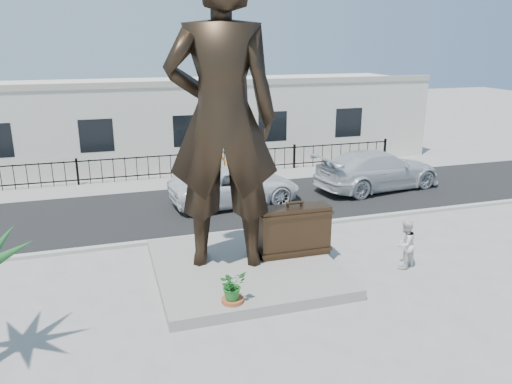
# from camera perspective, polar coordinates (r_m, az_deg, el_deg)

# --- Properties ---
(ground) EXTENTS (100.00, 100.00, 0.00)m
(ground) POSITION_cam_1_polar(r_m,az_deg,el_deg) (13.92, 2.49, -11.43)
(ground) COLOR #9E9991
(ground) RESTS_ON ground
(street) EXTENTS (40.00, 7.00, 0.01)m
(street) POSITION_cam_1_polar(r_m,az_deg,el_deg) (21.02, -4.86, -1.43)
(street) COLOR black
(street) RESTS_ON ground
(curb) EXTENTS (40.00, 0.25, 0.12)m
(curb) POSITION_cam_1_polar(r_m,az_deg,el_deg) (17.80, -2.40, -4.66)
(curb) COLOR #A5A399
(curb) RESTS_ON ground
(far_sidewalk) EXTENTS (40.00, 2.50, 0.02)m
(far_sidewalk) POSITION_cam_1_polar(r_m,az_deg,el_deg) (24.77, -6.88, 1.38)
(far_sidewalk) COLOR #9E9991
(far_sidewalk) RESTS_ON ground
(plinth) EXTENTS (5.20, 5.20, 0.30)m
(plinth) POSITION_cam_1_polar(r_m,az_deg,el_deg) (14.99, -1.27, -8.59)
(plinth) COLOR gray
(plinth) RESTS_ON ground
(fence) EXTENTS (22.00, 0.10, 1.20)m
(fence) POSITION_cam_1_polar(r_m,az_deg,el_deg) (25.39, -7.26, 3.12)
(fence) COLOR black
(fence) RESTS_ON ground
(building) EXTENTS (28.00, 7.00, 4.40)m
(building) POSITION_cam_1_polar(r_m,az_deg,el_deg) (29.15, -8.87, 8.05)
(building) COLOR silver
(building) RESTS_ON ground
(statue) EXTENTS (3.51, 2.74, 8.50)m
(statue) POSITION_cam_1_polar(r_m,az_deg,el_deg) (13.83, -3.92, 8.33)
(statue) COLOR black
(statue) RESTS_ON plinth
(suitcase) EXTENTS (2.18, 0.72, 1.53)m
(suitcase) POSITION_cam_1_polar(r_m,az_deg,el_deg) (15.27, 4.36, -4.39)
(suitcase) COLOR #332415
(suitcase) RESTS_ON plinth
(tourist) EXTENTS (0.91, 0.82, 1.52)m
(tourist) POSITION_cam_1_polar(r_m,az_deg,el_deg) (15.66, 16.65, -5.74)
(tourist) COLOR white
(tourist) RESTS_ON ground
(car_white) EXTENTS (5.67, 2.96, 1.53)m
(car_white) POSITION_cam_1_polar(r_m,az_deg,el_deg) (20.90, -2.41, 0.72)
(car_white) COLOR silver
(car_white) RESTS_ON street
(car_silver) EXTENTS (6.41, 3.36, 1.77)m
(car_silver) POSITION_cam_1_polar(r_m,az_deg,el_deg) (23.66, 13.76, 2.48)
(car_silver) COLOR silver
(car_silver) RESTS_ON street
(worker) EXTENTS (1.12, 0.79, 1.59)m
(worker) POSITION_cam_1_polar(r_m,az_deg,el_deg) (24.95, -4.37, 3.47)
(worker) COLOR orange
(worker) RESTS_ON far_sidewalk
(planter) EXTENTS (0.56, 0.56, 0.40)m
(planter) POSITION_cam_1_polar(r_m,az_deg,el_deg) (12.92, -2.69, -12.83)
(planter) COLOR #9B4C29
(planter) RESTS_ON ground
(shrub) EXTENTS (0.85, 0.80, 0.76)m
(shrub) POSITION_cam_1_polar(r_m,az_deg,el_deg) (12.64, -2.72, -10.55)
(shrub) COLOR #226A24
(shrub) RESTS_ON planter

